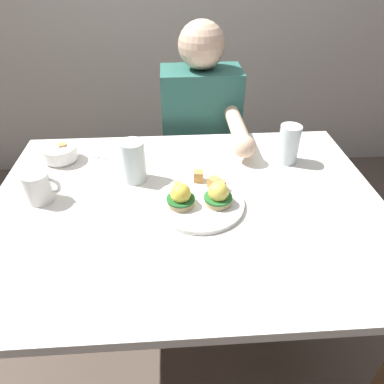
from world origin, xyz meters
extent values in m
plane|color=brown|center=(0.00, 0.00, 0.00)|extent=(6.00, 6.00, 0.00)
cube|color=white|center=(0.00, 0.00, 0.73)|extent=(1.20, 0.90, 0.03)
cube|color=#4C6BB7|center=(0.00, -0.40, 0.74)|extent=(1.20, 0.06, 0.00)
cube|color=#4C6BB7|center=(0.00, 0.40, 0.74)|extent=(1.20, 0.06, 0.00)
cube|color=brown|center=(-0.55, 0.40, 0.36)|extent=(0.06, 0.06, 0.71)
cube|color=brown|center=(0.55, 0.40, 0.36)|extent=(0.06, 0.06, 0.71)
cylinder|color=white|center=(0.03, -0.01, 0.75)|extent=(0.27, 0.27, 0.01)
cylinder|color=tan|center=(-0.02, -0.02, 0.76)|extent=(0.08, 0.08, 0.02)
cylinder|color=#236028|center=(-0.02, -0.02, 0.78)|extent=(0.08, 0.08, 0.01)
sphere|color=yellow|center=(-0.02, -0.02, 0.79)|extent=(0.06, 0.06, 0.06)
cylinder|color=tan|center=(0.09, -0.02, 0.76)|extent=(0.08, 0.08, 0.02)
cylinder|color=#286B2D|center=(0.09, -0.02, 0.78)|extent=(0.08, 0.08, 0.01)
sphere|color=#F7DB56|center=(0.09, -0.02, 0.79)|extent=(0.06, 0.06, 0.06)
cube|color=tan|center=(-0.03, 0.05, 0.77)|extent=(0.02, 0.02, 0.03)
cube|color=tan|center=(0.10, 0.04, 0.77)|extent=(0.03, 0.03, 0.03)
cube|color=tan|center=(0.09, 0.06, 0.77)|extent=(0.04, 0.04, 0.03)
cube|color=tan|center=(0.04, 0.10, 0.77)|extent=(0.03, 0.03, 0.03)
cube|color=#AD7038|center=(0.11, 0.05, 0.77)|extent=(0.03, 0.03, 0.03)
cylinder|color=white|center=(-0.44, 0.28, 0.74)|extent=(0.10, 0.10, 0.01)
cylinder|color=white|center=(-0.44, 0.28, 0.77)|extent=(0.12, 0.12, 0.04)
cube|color=#F4A85B|center=(-0.43, 0.28, 0.78)|extent=(0.03, 0.03, 0.03)
cube|color=#EA6B70|center=(-0.45, 0.29, 0.78)|extent=(0.03, 0.03, 0.02)
cube|color=#F4DB66|center=(-0.46, 0.30, 0.78)|extent=(0.03, 0.03, 0.02)
cube|color=#F4A85B|center=(-0.43, 0.29, 0.79)|extent=(0.03, 0.03, 0.03)
cube|color=#F4A85B|center=(-0.41, 0.27, 0.78)|extent=(0.02, 0.02, 0.02)
cube|color=#F4A85B|center=(-0.44, 0.28, 0.78)|extent=(0.03, 0.03, 0.02)
cylinder|color=white|center=(-0.45, 0.04, 0.79)|extent=(0.08, 0.08, 0.09)
cylinder|color=black|center=(-0.45, 0.04, 0.83)|extent=(0.07, 0.07, 0.01)
torus|color=white|center=(-0.40, 0.04, 0.79)|extent=(0.06, 0.02, 0.06)
cube|color=silver|center=(-0.25, 0.27, 0.74)|extent=(0.11, 0.06, 0.00)
cube|color=silver|center=(-0.32, 0.30, 0.74)|extent=(0.04, 0.04, 0.00)
cylinder|color=silver|center=(0.37, 0.22, 0.81)|extent=(0.07, 0.07, 0.14)
cylinder|color=silver|center=(0.37, 0.22, 0.78)|extent=(0.07, 0.07, 0.08)
cylinder|color=silver|center=(-0.17, 0.14, 0.81)|extent=(0.08, 0.08, 0.14)
cylinder|color=silver|center=(-0.17, 0.14, 0.77)|extent=(0.07, 0.07, 0.07)
cylinder|color=#33333D|center=(0.00, 0.53, 0.23)|extent=(0.11, 0.11, 0.45)
cylinder|color=#33333D|center=(0.18, 0.53, 0.23)|extent=(0.11, 0.11, 0.45)
cube|color=#2D665B|center=(0.09, 0.63, 0.70)|extent=(0.34, 0.20, 0.50)
sphere|color=beige|center=(0.09, 0.63, 1.04)|extent=(0.19, 0.19, 0.19)
cylinder|color=beige|center=(0.21, 0.38, 0.80)|extent=(0.06, 0.30, 0.06)
sphere|color=beige|center=(0.21, 0.23, 0.80)|extent=(0.08, 0.08, 0.08)
camera|label=1|loc=(-0.04, -0.86, 1.40)|focal=33.41mm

